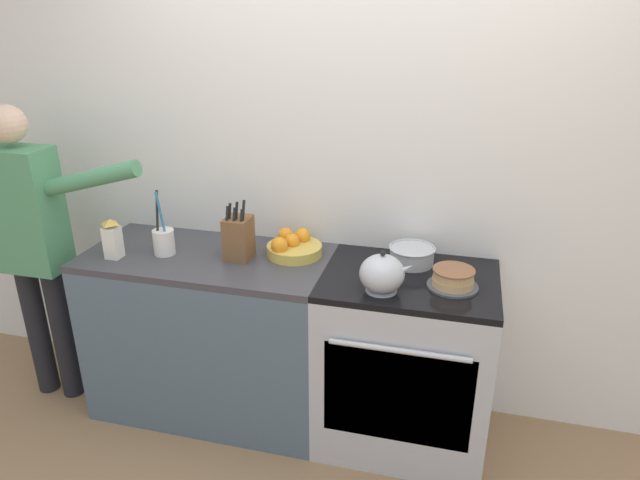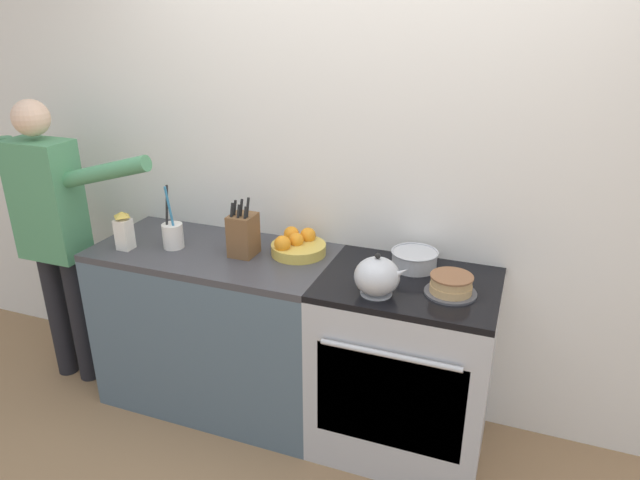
% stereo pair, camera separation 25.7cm
% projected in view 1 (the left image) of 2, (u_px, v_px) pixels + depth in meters
% --- Properties ---
extents(ground_plane, '(16.00, 16.00, 0.00)m').
position_uv_depth(ground_plane, '(328.00, 465.00, 2.70)').
color(ground_plane, '#93704C').
extents(wall_back, '(8.00, 0.04, 2.60)m').
position_uv_depth(wall_back, '(360.00, 165.00, 2.75)').
color(wall_back, silver).
rests_on(wall_back, ground_plane).
extents(counter_cabinet, '(1.20, 0.59, 0.89)m').
position_uv_depth(counter_cabinet, '(213.00, 333.00, 2.96)').
color(counter_cabinet, '#4C6070').
rests_on(counter_cabinet, ground_plane).
extents(stove_range, '(0.79, 0.63, 0.89)m').
position_uv_depth(stove_range, '(404.00, 360.00, 2.72)').
color(stove_range, '#B7BABF').
rests_on(stove_range, ground_plane).
extents(layer_cake, '(0.22, 0.22, 0.09)m').
position_uv_depth(layer_cake, '(453.00, 279.00, 2.45)').
color(layer_cake, '#4C4C51').
rests_on(layer_cake, stove_range).
extents(tea_kettle, '(0.24, 0.19, 0.19)m').
position_uv_depth(tea_kettle, '(382.00, 274.00, 2.40)').
color(tea_kettle, '#B7BABF').
rests_on(tea_kettle, stove_range).
extents(mixing_bowl, '(0.22, 0.22, 0.09)m').
position_uv_depth(mixing_bowl, '(412.00, 255.00, 2.68)').
color(mixing_bowl, '#B7BABF').
rests_on(mixing_bowl, stove_range).
extents(knife_block, '(0.12, 0.13, 0.30)m').
position_uv_depth(knife_block, '(239.00, 238.00, 2.71)').
color(knife_block, brown).
rests_on(knife_block, counter_cabinet).
extents(utensil_crock, '(0.10, 0.10, 0.33)m').
position_uv_depth(utensil_crock, '(164.00, 241.00, 2.77)').
color(utensil_crock, silver).
rests_on(utensil_crock, counter_cabinet).
extents(fruit_bowl, '(0.27, 0.27, 0.11)m').
position_uv_depth(fruit_bowl, '(293.00, 247.00, 2.78)').
color(fruit_bowl, gold).
rests_on(fruit_bowl, counter_cabinet).
extents(milk_carton, '(0.07, 0.07, 0.20)m').
position_uv_depth(milk_carton, '(113.00, 239.00, 2.72)').
color(milk_carton, white).
rests_on(milk_carton, counter_cabinet).
extents(person_baker, '(0.92, 0.20, 1.59)m').
position_uv_depth(person_baker, '(31.00, 234.00, 2.86)').
color(person_baker, black).
rests_on(person_baker, ground_plane).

